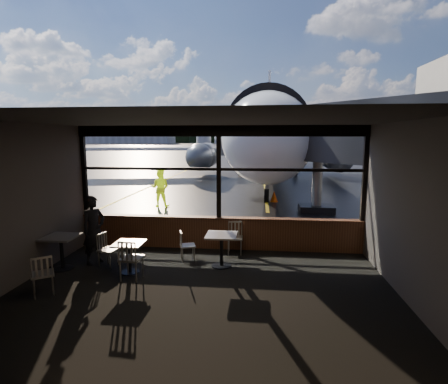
% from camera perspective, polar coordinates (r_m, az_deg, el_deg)
% --- Properties ---
extents(ground_plane, '(520.00, 520.00, 0.00)m').
position_cam_1_polar(ground_plane, '(129.70, 5.47, 7.44)').
color(ground_plane, black).
rests_on(ground_plane, ground).
extents(carpet_floor, '(8.00, 6.00, 0.01)m').
position_cam_1_polar(carpet_floor, '(7.46, -3.65, -16.24)').
color(carpet_floor, black).
rests_on(carpet_floor, ground).
extents(ceiling, '(8.00, 6.00, 0.04)m').
position_cam_1_polar(ceiling, '(6.76, -3.95, 11.63)').
color(ceiling, '#38332D').
rests_on(ceiling, ground).
extents(wall_left, '(0.04, 6.00, 3.50)m').
position_cam_1_polar(wall_left, '(8.53, -31.33, -2.03)').
color(wall_left, '#4A413B').
rests_on(wall_left, ground).
extents(wall_right, '(0.04, 6.00, 3.50)m').
position_cam_1_polar(wall_right, '(7.38, 28.58, -3.34)').
color(wall_right, '#4A413B').
rests_on(wall_right, ground).
extents(wall_back, '(8.00, 0.04, 3.50)m').
position_cam_1_polar(wall_back, '(4.09, -11.03, -11.67)').
color(wall_back, '#4A413B').
rests_on(wall_back, ground).
extents(window_sill, '(8.00, 0.28, 0.90)m').
position_cam_1_polar(window_sill, '(10.10, -0.83, -6.77)').
color(window_sill, '#502A18').
rests_on(window_sill, ground).
extents(window_header, '(8.00, 0.18, 0.30)m').
position_cam_1_polar(window_header, '(9.72, -0.87, 9.92)').
color(window_header, black).
rests_on(window_header, ground).
extents(mullion_left, '(0.12, 0.12, 2.60)m').
position_cam_1_polar(mullion_left, '(10.96, -21.86, 3.15)').
color(mullion_left, black).
rests_on(mullion_left, ground).
extents(mullion_centre, '(0.12, 0.12, 2.60)m').
position_cam_1_polar(mullion_centre, '(9.77, -0.86, 3.16)').
color(mullion_centre, black).
rests_on(mullion_centre, ground).
extents(mullion_right, '(0.12, 0.12, 2.60)m').
position_cam_1_polar(mullion_right, '(10.10, 22.03, 2.70)').
color(mullion_right, black).
rests_on(mullion_right, ground).
extents(window_transom, '(8.00, 0.10, 0.08)m').
position_cam_1_polar(window_transom, '(9.76, -0.86, 3.75)').
color(window_transom, black).
rests_on(window_transom, ground).
extents(airliner, '(32.24, 38.37, 11.50)m').
position_cam_1_polar(airliner, '(29.97, 7.33, 13.74)').
color(airliner, white).
rests_on(airliner, ground_plane).
extents(jet_bridge, '(8.67, 10.60, 4.63)m').
position_cam_1_polar(jet_bridge, '(15.37, 15.16, 5.36)').
color(jet_bridge, '#28282B').
rests_on(jet_bridge, ground_plane).
extents(cafe_table_near, '(0.75, 0.75, 0.82)m').
position_cam_1_polar(cafe_table_near, '(8.74, -0.41, -9.53)').
color(cafe_table_near, '#9A948D').
rests_on(cafe_table_near, carpet_floor).
extents(cafe_table_mid, '(0.67, 0.67, 0.74)m').
position_cam_1_polar(cafe_table_mid, '(8.67, -15.18, -10.31)').
color(cafe_table_mid, '#A8A19B').
rests_on(cafe_table_mid, carpet_floor).
extents(cafe_table_left, '(0.75, 0.75, 0.83)m').
position_cam_1_polar(cafe_table_left, '(9.44, -24.95, -8.98)').
color(cafe_table_left, gray).
rests_on(cafe_table_left, carpet_floor).
extents(chair_near_w, '(0.55, 0.55, 0.79)m').
position_cam_1_polar(chair_near_w, '(9.19, -5.95, -8.75)').
color(chair_near_w, '#BCB5A9').
rests_on(chair_near_w, carpet_floor).
extents(chair_near_n, '(0.50, 0.50, 0.88)m').
position_cam_1_polar(chair_near_n, '(9.66, 1.79, -7.55)').
color(chair_near_n, beige).
rests_on(chair_near_n, carpet_floor).
extents(chair_mid_s, '(0.56, 0.56, 0.96)m').
position_cam_1_polar(chair_mid_s, '(8.24, -14.87, -10.51)').
color(chair_mid_s, '#B8B2A6').
rests_on(chair_mid_s, carpet_floor).
extents(chair_mid_w, '(0.56, 0.56, 0.85)m').
position_cam_1_polar(chair_mid_w, '(9.19, -18.35, -9.00)').
color(chair_mid_w, '#ABA69A').
rests_on(chair_mid_w, carpet_floor).
extents(chair_left_s, '(0.66, 0.66, 0.87)m').
position_cam_1_polar(chair_left_s, '(8.12, -27.50, -11.85)').
color(chair_left_s, '#BAB5A7').
rests_on(chair_left_s, carpet_floor).
extents(passenger, '(0.67, 0.76, 1.75)m').
position_cam_1_polar(passenger, '(9.42, -20.48, -5.82)').
color(passenger, black).
rests_on(passenger, carpet_floor).
extents(ground_crew, '(0.85, 0.66, 1.75)m').
position_cam_1_polar(ground_crew, '(16.39, -10.39, 0.67)').
color(ground_crew, '#BFF219').
rests_on(ground_crew, ground_plane).
extents(cone_nose, '(0.40, 0.40, 0.55)m').
position_cam_1_polar(cone_nose, '(17.57, 8.17, -0.71)').
color(cone_nose, '#ED3D07').
rests_on(cone_nose, ground_plane).
extents(hangar_left, '(45.00, 18.00, 11.00)m').
position_cam_1_polar(hangar_left, '(202.57, -14.83, 9.25)').
color(hangar_left, silver).
rests_on(hangar_left, ground_plane).
extents(hangar_mid, '(38.00, 15.00, 10.00)m').
position_cam_1_polar(hangar_mid, '(194.67, 5.67, 9.37)').
color(hangar_mid, silver).
rests_on(hangar_mid, ground_plane).
extents(hangar_right, '(50.00, 20.00, 12.00)m').
position_cam_1_polar(hangar_right, '(196.69, 23.65, 8.97)').
color(hangar_right, silver).
rests_on(hangar_right, ground_plane).
extents(fuel_tank_a, '(8.00, 8.00, 6.00)m').
position_cam_1_polar(fuel_tank_a, '(194.17, -3.34, 8.81)').
color(fuel_tank_a, silver).
rests_on(fuel_tank_a, ground_plane).
extents(fuel_tank_b, '(8.00, 8.00, 6.00)m').
position_cam_1_polar(fuel_tank_b, '(192.82, -0.37, 8.83)').
color(fuel_tank_b, silver).
rests_on(fuel_tank_b, ground_plane).
extents(fuel_tank_c, '(8.00, 8.00, 6.00)m').
position_cam_1_polar(fuel_tank_c, '(191.98, 2.63, 8.82)').
color(fuel_tank_c, silver).
rests_on(fuel_tank_c, ground_plane).
extents(treeline, '(360.00, 3.00, 12.00)m').
position_cam_1_polar(treeline, '(219.67, 5.71, 9.57)').
color(treeline, black).
rests_on(treeline, ground_plane).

